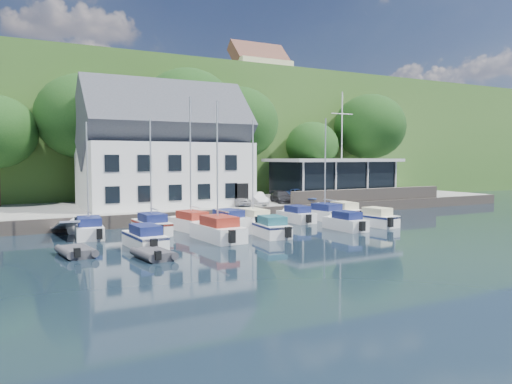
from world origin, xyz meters
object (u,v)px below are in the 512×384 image
car_white (256,199)px  boat_r1_0 (87,174)px  boat_r2_2 (271,226)px  boat_r2_4 (375,217)px  boat_r2_1 (217,165)px  club_pavilion (333,178)px  boat_r2_0 (145,236)px  dinghy_0 (76,250)px  boat_r1_4 (253,172)px  dinghy_1 (153,253)px  boat_r1_5 (296,214)px  boat_r1_2 (190,170)px  boat_r1_6 (325,169)px  harbor_building (165,156)px  flagpole (342,147)px  boat_r1_1 (151,170)px  boat_r1_7 (343,210)px  boat_r1_3 (227,218)px  car_silver (237,199)px  boat_r2_3 (345,220)px  car_dgrey (282,197)px  car_blue (300,195)px

car_white → boat_r1_0: size_ratio=0.42×
boat_r2_2 → boat_r2_4: size_ratio=0.97×
boat_r2_1 → boat_r2_4: (13.24, 0.18, -4.05)m
club_pavilion → car_white: 11.26m
boat_r2_0 → dinghy_0: size_ratio=2.02×
boat_r1_4 → dinghy_1: 13.61m
boat_r2_1 → dinghy_1: bearing=-148.8°
boat_r1_5 → dinghy_1: boat_r1_5 is taller
boat_r2_4 → boat_r1_2: bearing=153.3°
boat_r1_2 → dinghy_0: size_ratio=3.14×
boat_r1_6 → harbor_building: bearing=132.6°
car_white → boat_r2_4: (4.87, -10.07, -0.85)m
flagpole → boat_r1_2: (-17.91, -5.63, -1.93)m
boat_r1_1 → dinghy_1: bearing=-107.8°
boat_r1_7 → dinghy_1: bearing=-149.8°
boat_r2_2 → club_pavilion: bearing=47.5°
flagpole → dinghy_0: bearing=-156.9°
flagpole → boat_r1_2: bearing=-162.6°
boat_r1_3 → boat_r2_0: boat_r2_0 is taller
harbor_building → boat_r1_0: (-8.09, -8.58, -1.20)m
boat_r1_1 → boat_r1_7: size_ratio=1.44×
car_silver → boat_r2_0: bearing=-134.2°
boat_r2_0 → boat_r2_4: 18.07m
dinghy_0 → dinghy_1: bearing=-44.3°
flagpole → boat_r1_1: size_ratio=1.21×
boat_r1_0 → boat_r2_3: bearing=-11.8°
club_pavilion → car_silver: club_pavilion is taller
boat_r1_1 → boat_r2_0: boat_r1_1 is taller
boat_r1_6 → boat_r2_4: (1.22, -4.79, -3.58)m
car_silver → boat_r2_4: car_silver is taller
boat_r2_0 → dinghy_1: (-0.47, -3.26, -0.37)m
car_dgrey → boat_r1_0: bearing=-148.5°
boat_r1_5 → dinghy_1: size_ratio=1.89×
boat_r1_3 → flagpole: bearing=10.0°
club_pavilion → boat_r1_6: bearing=-130.7°
boat_r1_7 → dinghy_1: size_ratio=2.24×
boat_r1_6 → boat_r2_3: bearing=-119.9°
car_blue → boat_r2_3: size_ratio=0.79×
boat_r1_5 → car_dgrey: bearing=65.8°
club_pavilion → boat_r1_4: 16.74m
boat_r2_4 → car_silver: bearing=114.8°
boat_r1_6 → dinghy_0: 21.94m
boat_r1_2 → boat_r2_1: (-0.01, -4.68, 0.40)m
boat_r1_7 → boat_r2_1: boat_r2_1 is taller
car_blue → boat_r1_0: boat_r1_0 is taller
boat_r1_2 → dinghy_1: (-5.30, -8.37, -4.05)m
boat_r1_1 → boat_r1_7: bearing=-0.1°
boat_r1_6 → boat_r1_2: bearing=172.8°
boat_r1_0 → boat_r2_2: (10.65, -5.52, -3.45)m
car_blue → boat_r1_3: bearing=-137.9°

